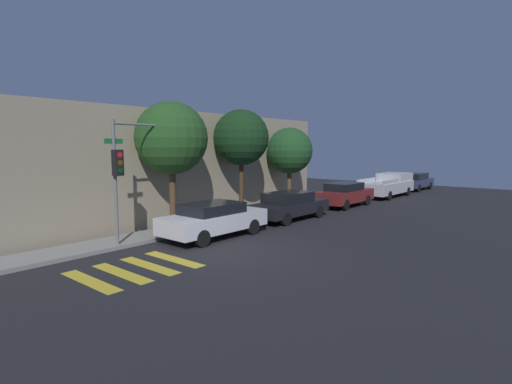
# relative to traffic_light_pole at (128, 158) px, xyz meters

# --- Properties ---
(ground_plane) EXTENTS (60.00, 60.00, 0.00)m
(ground_plane) POSITION_rel_traffic_light_pole_xyz_m (1.50, -3.37, -3.18)
(ground_plane) COLOR black
(sidewalk) EXTENTS (26.00, 1.64, 0.14)m
(sidewalk) POSITION_rel_traffic_light_pole_xyz_m (1.50, 0.65, -3.11)
(sidewalk) COLOR gray
(sidewalk) RESTS_ON ground
(building_row) EXTENTS (26.00, 6.00, 5.26)m
(building_row) POSITION_rel_traffic_light_pole_xyz_m (1.50, 4.88, -0.55)
(building_row) COLOR gray
(building_row) RESTS_ON ground
(crosswalk) EXTENTS (3.24, 2.60, 0.00)m
(crosswalk) POSITION_rel_traffic_light_pole_xyz_m (-1.49, -2.57, -3.18)
(crosswalk) COLOR gold
(crosswalk) RESTS_ON ground
(traffic_light_pole) EXTENTS (2.49, 0.56, 4.55)m
(traffic_light_pole) POSITION_rel_traffic_light_pole_xyz_m (0.00, 0.00, 0.00)
(traffic_light_pole) COLOR slate
(traffic_light_pole) RESTS_ON ground
(sedan_near_corner) EXTENTS (4.50, 1.88, 1.39)m
(sedan_near_corner) POSITION_rel_traffic_light_pole_xyz_m (2.93, -1.27, -2.44)
(sedan_near_corner) COLOR silver
(sedan_near_corner) RESTS_ON ground
(sedan_middle) EXTENTS (4.60, 1.85, 1.38)m
(sedan_middle) POSITION_rel_traffic_light_pole_xyz_m (8.07, -1.27, -2.45)
(sedan_middle) COLOR black
(sedan_middle) RESTS_ON ground
(sedan_far_end) EXTENTS (4.44, 1.78, 1.45)m
(sedan_far_end) POSITION_rel_traffic_light_pole_xyz_m (13.85, -1.27, -2.42)
(sedan_far_end) COLOR maroon
(sedan_far_end) RESTS_ON ground
(pickup_truck) EXTENTS (5.68, 2.09, 1.66)m
(pickup_truck) POSITION_rel_traffic_light_pole_xyz_m (20.47, -1.27, -2.33)
(pickup_truck) COLOR #BCBCC1
(pickup_truck) RESTS_ON ground
(sedan_tail_of_row) EXTENTS (4.70, 1.77, 1.44)m
(sedan_tail_of_row) POSITION_rel_traffic_light_pole_xyz_m (26.19, -1.27, -2.43)
(sedan_tail_of_row) COLOR #2D3351
(sedan_tail_of_row) RESTS_ON ground
(tree_near_corner) EXTENTS (3.00, 3.00, 5.46)m
(tree_near_corner) POSITION_rel_traffic_light_pole_xyz_m (2.49, 0.73, 0.76)
(tree_near_corner) COLOR #4C3823
(tree_near_corner) RESTS_ON ground
(tree_midblock) EXTENTS (2.75, 2.75, 5.44)m
(tree_midblock) POSITION_rel_traffic_light_pole_xyz_m (6.76, 0.73, 0.86)
(tree_midblock) COLOR #42301E
(tree_midblock) RESTS_ON ground
(tree_far_end) EXTENTS (2.63, 2.63, 4.70)m
(tree_far_end) POSITION_rel_traffic_light_pole_xyz_m (10.87, 0.73, 0.19)
(tree_far_end) COLOR brown
(tree_far_end) RESTS_ON ground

